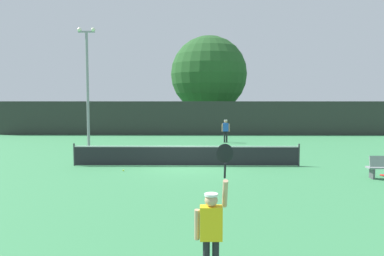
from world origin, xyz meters
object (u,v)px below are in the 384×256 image
at_px(player_serving, 212,224).
at_px(light_pole, 87,79).
at_px(spare_racket, 384,175).
at_px(player_receiving, 226,129).
at_px(tennis_ball, 123,170).
at_px(parked_car_near, 286,121).
at_px(large_tree, 209,74).

bearing_deg(player_serving, light_pole, 112.03).
height_order(player_serving, spare_racket, player_serving).
height_order(player_receiving, tennis_ball, player_receiving).
bearing_deg(parked_car_near, player_receiving, -110.54).
distance_m(tennis_ball, spare_racket, 11.06).
bearing_deg(large_tree, spare_racket, -74.56).
bearing_deg(spare_racket, large_tree, 105.44).
distance_m(player_receiving, spare_racket, 13.15).
xyz_separation_m(player_serving, light_pole, (-7.49, 18.50, 3.44)).
height_order(tennis_ball, light_pole, light_pole).
bearing_deg(light_pole, large_tree, 59.02).
bearing_deg(large_tree, player_receiving, -85.84).
relative_size(player_serving, player_receiving, 1.46).
height_order(player_receiving, large_tree, large_tree).
bearing_deg(large_tree, tennis_ball, -101.29).
bearing_deg(player_receiving, player_serving, 84.88).
xyz_separation_m(tennis_ball, light_pole, (-3.99, 8.49, 4.45)).
relative_size(tennis_ball, parked_car_near, 0.02).
xyz_separation_m(player_receiving, light_pole, (-9.37, -2.46, 3.47)).
xyz_separation_m(tennis_ball, parked_car_near, (13.18, 25.26, 0.74)).
height_order(player_serving, light_pole, light_pole).
bearing_deg(large_tree, light_pole, -120.98).
distance_m(spare_racket, light_pole, 18.26).
bearing_deg(tennis_ball, parked_car_near, 62.44).
xyz_separation_m(spare_racket, parked_car_near, (2.16, 26.14, 0.76)).
bearing_deg(parked_car_near, light_pole, -127.61).
bearing_deg(light_pole, parked_car_near, 44.32).
distance_m(tennis_ball, light_pole, 10.38).
bearing_deg(light_pole, player_serving, -67.97).
distance_m(player_receiving, light_pole, 10.29).
height_order(tennis_ball, parked_car_near, parked_car_near).
distance_m(player_serving, light_pole, 20.26).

